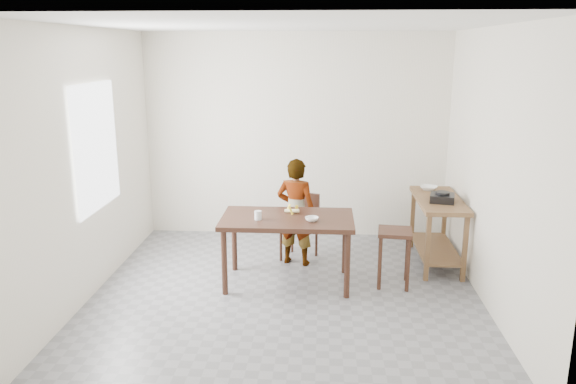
# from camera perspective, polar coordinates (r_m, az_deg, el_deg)

# --- Properties ---
(floor) EXTENTS (4.00, 4.00, 0.04)m
(floor) POSITION_cam_1_polar(r_m,az_deg,el_deg) (5.95, -0.25, -10.52)
(floor) COLOR slate
(floor) RESTS_ON ground
(ceiling) EXTENTS (4.00, 4.00, 0.04)m
(ceiling) POSITION_cam_1_polar(r_m,az_deg,el_deg) (5.40, -0.28, 16.86)
(ceiling) COLOR white
(ceiling) RESTS_ON wall_back
(wall_back) EXTENTS (4.00, 0.04, 2.70)m
(wall_back) POSITION_cam_1_polar(r_m,az_deg,el_deg) (7.50, 0.78, 5.67)
(wall_back) COLOR white
(wall_back) RESTS_ON ground
(wall_front) EXTENTS (4.00, 0.04, 2.70)m
(wall_front) POSITION_cam_1_polar(r_m,az_deg,el_deg) (3.57, -2.44, -4.20)
(wall_front) COLOR white
(wall_front) RESTS_ON ground
(wall_left) EXTENTS (0.04, 4.00, 2.70)m
(wall_left) POSITION_cam_1_polar(r_m,az_deg,el_deg) (6.00, -19.91, 2.59)
(wall_left) COLOR white
(wall_left) RESTS_ON ground
(wall_right) EXTENTS (0.04, 4.00, 2.70)m
(wall_right) POSITION_cam_1_polar(r_m,az_deg,el_deg) (5.75, 20.28, 2.08)
(wall_right) COLOR white
(wall_right) RESTS_ON ground
(window_pane) EXTENTS (0.02, 1.10, 1.30)m
(window_pane) POSITION_cam_1_polar(r_m,az_deg,el_deg) (6.13, -18.88, 4.35)
(window_pane) COLOR white
(window_pane) RESTS_ON wall_left
(dining_table) EXTENTS (1.40, 0.80, 0.75)m
(dining_table) POSITION_cam_1_polar(r_m,az_deg,el_deg) (6.08, -0.06, -5.95)
(dining_table) COLOR #381E14
(dining_table) RESTS_ON floor
(prep_counter) EXTENTS (0.50, 1.20, 0.80)m
(prep_counter) POSITION_cam_1_polar(r_m,az_deg,el_deg) (6.85, 14.86, -3.84)
(prep_counter) COLOR brown
(prep_counter) RESTS_ON floor
(child) EXTENTS (0.53, 0.41, 1.27)m
(child) POSITION_cam_1_polar(r_m,az_deg,el_deg) (6.55, 0.81, -2.04)
(child) COLOR white
(child) RESTS_ON floor
(dining_chair) EXTENTS (0.49, 0.49, 0.79)m
(dining_chair) POSITION_cam_1_polar(r_m,az_deg,el_deg) (6.77, 1.11, -3.61)
(dining_chair) COLOR #381E14
(dining_chair) RESTS_ON floor
(stool) EXTENTS (0.39, 0.39, 0.62)m
(stool) POSITION_cam_1_polar(r_m,az_deg,el_deg) (6.15, 10.70, -6.58)
(stool) COLOR #381E14
(stool) RESTS_ON floor
(glass_tumbler) EXTENTS (0.10, 0.10, 0.09)m
(glass_tumbler) POSITION_cam_1_polar(r_m,az_deg,el_deg) (5.87, -3.07, -2.38)
(glass_tumbler) COLOR white
(glass_tumbler) RESTS_ON dining_table
(small_bowl) EXTENTS (0.17, 0.17, 0.04)m
(small_bowl) POSITION_cam_1_polar(r_m,az_deg,el_deg) (5.82, 2.43, -2.76)
(small_bowl) COLOR white
(small_bowl) RESTS_ON dining_table
(banana) EXTENTS (0.20, 0.16, 0.06)m
(banana) POSITION_cam_1_polar(r_m,az_deg,el_deg) (6.09, 0.41, -1.87)
(banana) COLOR yellow
(banana) RESTS_ON dining_table
(serving_bowl) EXTENTS (0.26, 0.26, 0.05)m
(serving_bowl) POSITION_cam_1_polar(r_m,az_deg,el_deg) (7.09, 14.11, 0.40)
(serving_bowl) COLOR white
(serving_bowl) RESTS_ON prep_counter
(gas_burner) EXTENTS (0.32, 0.32, 0.09)m
(gas_burner) POSITION_cam_1_polar(r_m,az_deg,el_deg) (6.59, 15.41, -0.59)
(gas_burner) COLOR black
(gas_burner) RESTS_ON prep_counter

